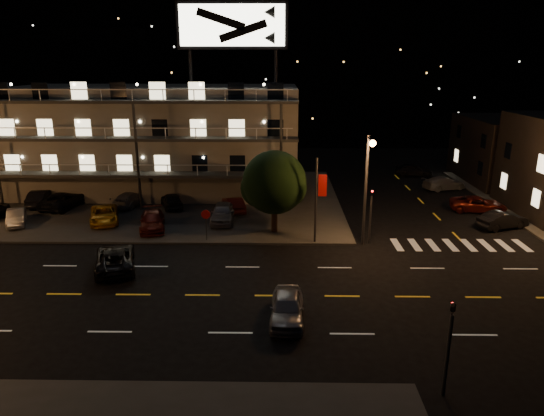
{
  "coord_description": "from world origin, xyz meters",
  "views": [
    {
      "loc": [
        2.4,
        -25.05,
        12.84
      ],
      "look_at": [
        1.86,
        8.0,
        2.83
      ],
      "focal_mm": 32.0,
      "sensor_mm": 36.0,
      "label": 1
    }
  ],
  "objects_px": {
    "lot_car_7": "(129,199)",
    "road_car_east": "(287,307)",
    "lot_car_2": "(104,215)",
    "side_car_0": "(502,220)",
    "tree": "(274,184)",
    "road_car_west": "(115,258)",
    "lot_car_4": "(223,213)"
  },
  "relations": [
    {
      "from": "lot_car_7",
      "to": "road_car_east",
      "type": "height_order",
      "value": "road_car_east"
    },
    {
      "from": "lot_car_2",
      "to": "lot_car_7",
      "type": "distance_m",
      "value": 4.81
    },
    {
      "from": "side_car_0",
      "to": "road_car_east",
      "type": "relative_size",
      "value": 1.0
    },
    {
      "from": "tree",
      "to": "road_car_west",
      "type": "bearing_deg",
      "value": -145.39
    },
    {
      "from": "tree",
      "to": "road_car_east",
      "type": "bearing_deg",
      "value": -86.34
    },
    {
      "from": "lot_car_2",
      "to": "lot_car_4",
      "type": "bearing_deg",
      "value": -16.95
    },
    {
      "from": "lot_car_2",
      "to": "road_car_east",
      "type": "xyz_separation_m",
      "value": [
        14.82,
        -15.26,
        -0.08
      ]
    },
    {
      "from": "lot_car_4",
      "to": "side_car_0",
      "type": "height_order",
      "value": "lot_car_4"
    },
    {
      "from": "lot_car_7",
      "to": "lot_car_4",
      "type": "bearing_deg",
      "value": 163.75
    },
    {
      "from": "road_car_west",
      "to": "road_car_east",
      "type": "bearing_deg",
      "value": 132.91
    },
    {
      "from": "side_car_0",
      "to": "road_car_east",
      "type": "xyz_separation_m",
      "value": [
        -17.44,
        -14.7,
        0.03
      ]
    },
    {
      "from": "lot_car_4",
      "to": "lot_car_7",
      "type": "distance_m",
      "value": 10.1
    },
    {
      "from": "lot_car_7",
      "to": "road_car_east",
      "type": "distance_m",
      "value": 24.52
    },
    {
      "from": "tree",
      "to": "road_car_west",
      "type": "height_order",
      "value": "tree"
    },
    {
      "from": "lot_car_4",
      "to": "road_car_east",
      "type": "height_order",
      "value": "lot_car_4"
    },
    {
      "from": "lot_car_2",
      "to": "road_car_west",
      "type": "bearing_deg",
      "value": -85.73
    },
    {
      "from": "lot_car_2",
      "to": "lot_car_7",
      "type": "bearing_deg",
      "value": 63.07
    },
    {
      "from": "tree",
      "to": "lot_car_4",
      "type": "relative_size",
      "value": 1.41
    },
    {
      "from": "road_car_west",
      "to": "lot_car_2",
      "type": "bearing_deg",
      "value": -84.05
    },
    {
      "from": "tree",
      "to": "side_car_0",
      "type": "relative_size",
      "value": 1.51
    },
    {
      "from": "lot_car_2",
      "to": "lot_car_4",
      "type": "height_order",
      "value": "lot_car_4"
    },
    {
      "from": "tree",
      "to": "lot_car_4",
      "type": "bearing_deg",
      "value": 151.04
    },
    {
      "from": "side_car_0",
      "to": "tree",
      "type": "bearing_deg",
      "value": 73.12
    },
    {
      "from": "lot_car_4",
      "to": "lot_car_7",
      "type": "xyz_separation_m",
      "value": [
        -9.08,
        4.42,
        -0.12
      ]
    },
    {
      "from": "lot_car_2",
      "to": "lot_car_7",
      "type": "xyz_separation_m",
      "value": [
        0.67,
        4.76,
        -0.0
      ]
    },
    {
      "from": "road_car_west",
      "to": "lot_car_4",
      "type": "bearing_deg",
      "value": -139.57
    },
    {
      "from": "lot_car_2",
      "to": "road_car_west",
      "type": "relative_size",
      "value": 0.9
    },
    {
      "from": "tree",
      "to": "lot_car_7",
      "type": "bearing_deg",
      "value": 153.08
    },
    {
      "from": "tree",
      "to": "lot_car_4",
      "type": "distance_m",
      "value": 5.7
    },
    {
      "from": "lot_car_4",
      "to": "road_car_east",
      "type": "distance_m",
      "value": 16.41
    },
    {
      "from": "lot_car_7",
      "to": "road_car_east",
      "type": "bearing_deg",
      "value": 134.96
    },
    {
      "from": "road_car_west",
      "to": "tree",
      "type": "bearing_deg",
      "value": -162.68
    }
  ]
}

